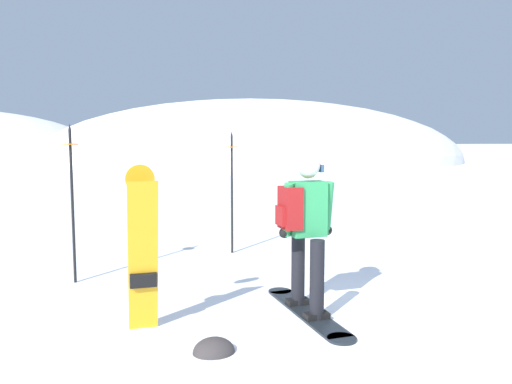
# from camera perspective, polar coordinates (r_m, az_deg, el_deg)

# --- Properties ---
(ground_plane) EXTENTS (300.00, 300.00, 0.00)m
(ground_plane) POSITION_cam_1_polar(r_m,az_deg,el_deg) (5.35, 14.21, -14.63)
(ground_plane) COLOR white
(ridge_peak_main) EXTENTS (35.20, 31.68, 10.26)m
(ridge_peak_main) POSITION_cam_1_polar(r_m,az_deg,el_deg) (43.71, -0.37, 3.54)
(ridge_peak_main) COLOR white
(ridge_peak_main) RESTS_ON ground
(snowboarder_main) EXTENTS (0.64, 1.84, 1.71)m
(snowboarder_main) POSITION_cam_1_polar(r_m,az_deg,el_deg) (5.40, 5.51, -4.16)
(snowboarder_main) COLOR black
(snowboarder_main) RESTS_ON ground
(spare_snowboard) EXTENTS (0.28, 0.38, 1.63)m
(spare_snowboard) POSITION_cam_1_polar(r_m,az_deg,el_deg) (4.98, -12.60, -6.25)
(spare_snowboard) COLOR orange
(spare_snowboard) RESTS_ON ground
(piste_marker_near) EXTENTS (0.20, 0.20, 2.00)m
(piste_marker_near) POSITION_cam_1_polar(r_m,az_deg,el_deg) (8.25, -2.72, 0.91)
(piste_marker_near) COLOR black
(piste_marker_near) RESTS_ON ground
(piste_marker_far) EXTENTS (0.20, 0.20, 2.06)m
(piste_marker_far) POSITION_cam_1_polar(r_m,az_deg,el_deg) (6.93, -19.94, -0.13)
(piste_marker_far) COLOR black
(piste_marker_far) RESTS_ON ground
(rock_mid) EXTENTS (0.37, 0.32, 0.26)m
(rock_mid) POSITION_cam_1_polar(r_m,az_deg,el_deg) (4.69, -4.75, -17.49)
(rock_mid) COLOR #383333
(rock_mid) RESTS_ON ground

